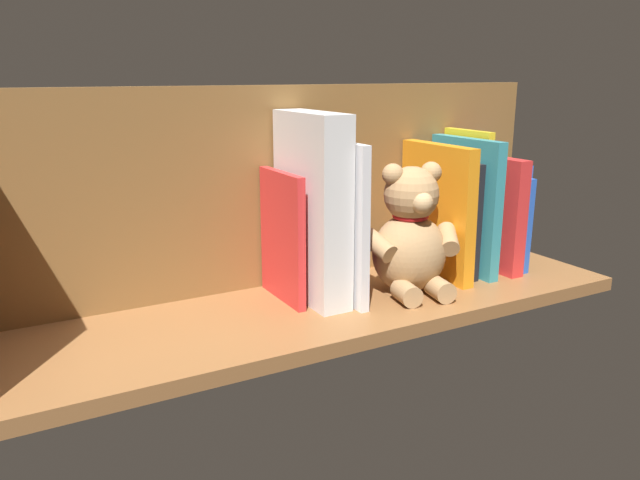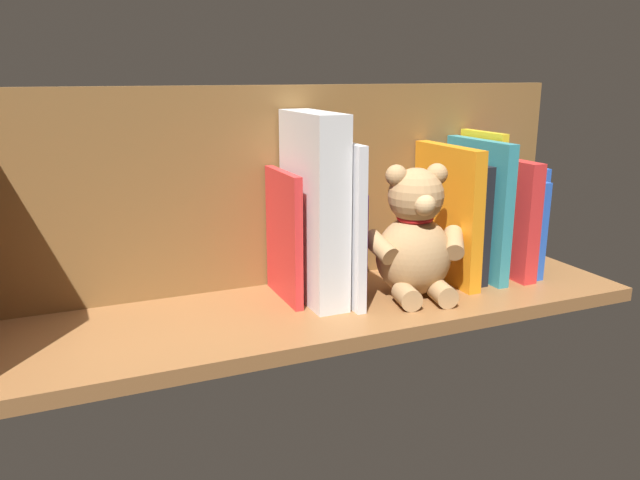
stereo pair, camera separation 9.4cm
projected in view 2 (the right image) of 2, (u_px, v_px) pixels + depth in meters
ground_plane at (320, 309)px, 97.48cm from camera, size 99.77×28.33×2.20cm
shelf_back_panel at (292, 186)px, 103.58cm from camera, size 99.77×1.50×32.42cm
book_0 at (518, 215)px, 114.56cm from camera, size 2.41×12.21×18.38cm
book_1 at (512, 223)px, 112.05cm from camera, size 1.74×15.97×16.78cm
book_2 at (502, 216)px, 110.05cm from camera, size 2.64×17.00×20.16cm
book_3 at (480, 202)px, 110.86cm from camera, size 1.36×11.51×24.52cm
book_4 at (477, 209)px, 107.73cm from camera, size 2.00×16.75×23.48cm
book_5 at (458, 219)px, 107.81cm from camera, size 2.48×15.03×19.87cm
book_6 at (447, 214)px, 105.25cm from camera, size 2.64×17.23×22.85cm
teddy_bear at (415, 239)px, 98.33cm from camera, size 16.63×14.91×20.87cm
book_7 at (344, 240)px, 100.95cm from camera, size 1.66×13.31×16.69cm
book_8 at (337, 220)px, 97.04cm from camera, size 1.59×17.83×24.57cm
dictionary_thick_white at (311, 208)px, 95.54cm from camera, size 4.98×16.36×28.77cm
book_9 at (284, 236)px, 96.69cm from camera, size 1.27×13.16×20.04cm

